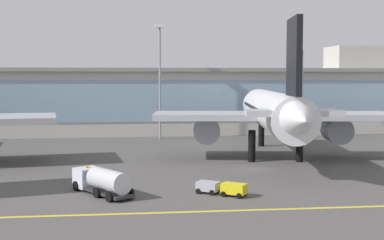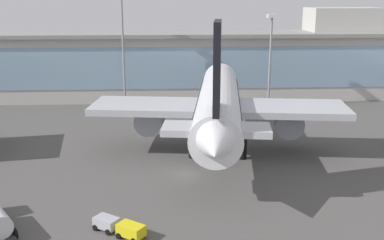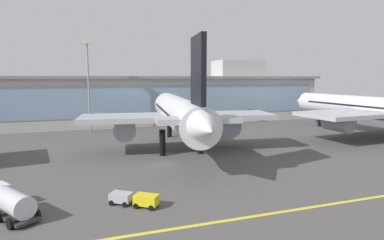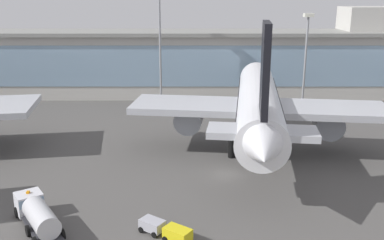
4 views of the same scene
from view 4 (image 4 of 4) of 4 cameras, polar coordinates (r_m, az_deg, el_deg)
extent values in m
plane|color=#514F4C|center=(57.50, 4.31, -7.08)|extent=(180.00, 180.00, 0.00)
cube|color=beige|center=(100.77, 2.34, 7.19)|extent=(126.28, 12.00, 13.84)
cube|color=#84A3BC|center=(94.69, 2.51, 7.03)|extent=(121.23, 0.20, 8.86)
cube|color=gray|center=(99.88, 2.39, 11.35)|extent=(129.28, 14.00, 0.80)
cube|color=beige|center=(110.08, 22.93, 11.93)|extent=(16.00, 10.00, 6.00)
cylinder|color=black|center=(62.49, 5.03, -2.81)|extent=(1.10, 1.10, 4.77)
cylinder|color=black|center=(62.72, 11.58, -3.02)|extent=(1.10, 1.10, 4.77)
cylinder|color=black|center=(79.45, 8.06, 1.24)|extent=(1.10, 1.10, 4.77)
cylinder|color=silver|center=(64.03, 8.44, 2.27)|extent=(10.69, 38.94, 5.96)
cone|color=silver|center=(84.61, 8.13, 5.67)|extent=(6.29, 6.03, 5.66)
cone|color=silver|center=(43.47, 9.07, -3.89)|extent=(5.84, 7.14, 5.07)
cube|color=#84A3BC|center=(81.15, 8.20, 5.97)|extent=(4.95, 4.70, 1.79)
cube|color=black|center=(63.93, 8.46, 2.66)|extent=(9.99, 32.83, 0.48)
cube|color=#B7BAC1|center=(64.21, 8.41, 1.62)|extent=(37.75, 13.74, 0.95)
cylinder|color=#999EA8|center=(66.67, -0.60, 0.25)|extent=(4.76, 5.48, 4.17)
cylinder|color=#999EA8|center=(67.27, 17.13, -0.34)|extent=(4.76, 5.48, 4.17)
cube|color=black|center=(45.88, 9.29, 6.61)|extent=(1.57, 6.96, 9.54)
cube|color=#B7BAC1|center=(47.48, 8.92, -1.57)|extent=(12.24, 5.67, 0.76)
cylinder|color=black|center=(50.38, -22.17, -11.15)|extent=(0.86, 1.08, 1.10)
cylinder|color=black|center=(50.85, -19.28, -10.58)|extent=(0.86, 1.08, 1.10)
cylinder|color=black|center=(46.45, -20.91, -13.42)|extent=(0.86, 1.08, 1.10)
cylinder|color=black|center=(46.96, -17.77, -12.76)|extent=(0.86, 1.08, 1.10)
cylinder|color=black|center=(44.82, -16.79, -14.15)|extent=(0.86, 1.08, 1.10)
cube|color=#2D2D33|center=(46.89, -19.37, -13.11)|extent=(6.17, 7.58, 0.30)
cube|color=silver|center=(50.00, -20.74, -10.12)|extent=(3.46, 3.39, 2.20)
cube|color=#84A3BC|center=(49.79, -20.79, -9.62)|extent=(3.43, 3.41, 0.88)
cylinder|color=silver|center=(45.82, -19.34, -11.98)|extent=(5.03, 5.91, 2.30)
cube|color=orange|center=(49.49, -20.88, -8.85)|extent=(0.30, 0.40, 0.20)
cylinder|color=black|center=(42.93, -0.49, -15.22)|extent=(0.61, 0.51, 0.60)
cylinder|color=black|center=(43.86, -2.49, -14.50)|extent=(0.61, 0.51, 0.60)
cylinder|color=black|center=(42.85, -3.75, -15.32)|extent=(0.61, 0.51, 0.60)
cube|color=yellow|center=(42.59, -2.12, -14.64)|extent=(2.99, 2.72, 1.10)
cylinder|color=black|center=(44.58, -3.92, -13.97)|extent=(0.59, 0.49, 0.60)
cylinder|color=black|center=(43.59, -5.19, -14.76)|extent=(0.59, 0.49, 0.60)
cylinder|color=black|center=(45.52, -5.62, -13.33)|extent=(0.59, 0.49, 0.60)
cylinder|color=black|center=(44.55, -6.90, -14.08)|extent=(0.59, 0.49, 0.60)
cube|color=#A8A8B2|center=(44.30, -5.42, -13.47)|extent=(2.83, 2.61, 1.00)
cube|color=#2D2D33|center=(43.65, -3.85, -14.46)|extent=(0.55, 0.43, 0.08)
cylinder|color=gray|center=(89.91, -4.42, 8.90)|extent=(0.44, 0.44, 22.64)
cylinder|color=gray|center=(91.47, 14.33, 7.19)|extent=(0.44, 0.44, 18.28)
cube|color=silver|center=(90.55, 14.75, 13.13)|extent=(1.80, 1.80, 0.70)
camera|label=1|loc=(23.73, -140.05, -37.60)|focal=49.08mm
camera|label=2|loc=(3.89, 140.15, -16.50)|focal=42.87mm
camera|label=3|loc=(11.58, -52.40, -38.27)|focal=29.49mm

